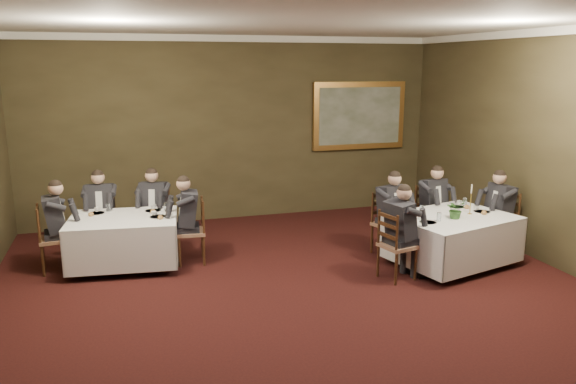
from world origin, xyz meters
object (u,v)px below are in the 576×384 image
chair_main_endleft (396,259)px  diner_main_endleft (397,244)px  chair_sec_backright (156,231)px  chair_sec_endleft (55,252)px  diner_main_endright (500,222)px  chair_main_backleft (388,236)px  chair_main_endright (499,235)px  centerpiece (456,208)px  chair_main_backright (430,227)px  chair_sec_backleft (103,234)px  table_main (452,236)px  diner_sec_backright (155,218)px  diner_sec_endleft (54,237)px  table_second (124,238)px  painting (359,116)px  diner_main_backleft (389,223)px  chair_sec_endright (192,244)px  diner_sec_endright (191,230)px  candlestick (470,203)px  diner_main_backright (431,215)px  diner_sec_backleft (102,221)px

chair_main_endleft → diner_main_endleft: (0.01, 0.00, 0.23)m
chair_sec_backright → chair_sec_endleft: size_ratio=1.00×
diner_main_endright → chair_main_backleft: bearing=71.6°
chair_main_endright → centerpiece: bearing=106.6°
chair_main_backright → chair_sec_backleft: bearing=-23.0°
chair_sec_backright → diner_main_endleft: bearing=162.0°
chair_main_backright → chair_main_endleft: (-1.29, -1.26, 0.00)m
table_main → diner_sec_backright: diner_sec_backright is taller
chair_sec_endleft → diner_sec_endleft: (0.01, 0.00, 0.23)m
table_second → chair_sec_backleft: (-0.33, 0.85, -0.17)m
table_second → diner_main_endright: (5.79, -1.07, 0.06)m
centerpiece → chair_sec_endleft: bearing=164.5°
chair_main_backright → chair_sec_backright: 4.59m
chair_sec_backleft → diner_sec_endleft: bearing=54.1°
chair_sec_endleft → painting: (5.73, 2.08, 1.67)m
diner_main_backleft → diner_sec_backright: (-3.55, 1.35, 0.00)m
chair_sec_backright → chair_sec_endleft: 1.63m
chair_main_backright → painting: size_ratio=0.51×
diner_main_backleft → chair_sec_endright: bearing=-29.7°
chair_main_endleft → chair_sec_endleft: 4.97m
table_main → diner_sec_endleft: bearing=165.7°
chair_sec_endright → diner_sec_endright: 0.23m
table_main → candlestick: size_ratio=4.28×
table_main → candlestick: candlestick is taller
table_main → diner_main_backright: diner_main_backright is taller
table_main → diner_sec_backleft: diner_sec_backleft is taller
centerpiece → diner_main_backleft: bearing=126.0°
table_second → chair_main_endleft: size_ratio=1.70×
table_main → diner_sec_backright: bearing=153.7°
diner_main_endright → candlestick: size_ratio=2.85×
chair_main_backleft → chair_sec_endleft: size_ratio=1.00×
chair_main_endleft → diner_main_endleft: diner_main_endleft is taller
chair_main_backleft → chair_sec_endright: size_ratio=1.00×
chair_sec_endright → diner_main_backleft: bearing=-93.7°
chair_sec_backleft → table_main: bearing=161.9°
table_second → diner_main_endleft: 4.02m
diner_sec_backleft → chair_sec_backright: (0.84, -0.08, -0.23)m
table_main → chair_main_backright: chair_main_backright is taller
chair_sec_backleft → diner_sec_backright: (0.84, -0.11, 0.23)m
table_main → chair_main_backleft: size_ratio=2.02×
chair_sec_backright → chair_sec_endleft: same height
diner_sec_endright → candlestick: bearing=-101.1°
table_second → chair_main_backleft: chair_main_backleft is taller
chair_main_backleft → chair_sec_endleft: bearing=-28.4°
chair_main_backleft → chair_main_endleft: (-0.39, -1.03, 0.00)m
diner_sec_endright → painting: 4.63m
chair_main_endright → chair_sec_endleft: size_ratio=1.00×
chair_main_backright → diner_sec_backright: (-4.46, 1.10, 0.23)m
chair_main_endleft → diner_main_endleft: 0.23m
chair_sec_backright → diner_sec_endright: diner_sec_endright is taller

